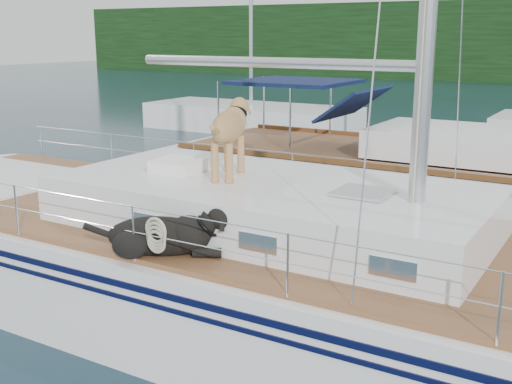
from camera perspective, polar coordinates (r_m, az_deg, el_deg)
The scene contains 4 objects.
ground at distance 8.66m, azimuth -3.58°, elevation -10.19°, with size 120.00×120.00×0.00m, color black.
main_sailboat at distance 8.35m, azimuth -3.14°, elevation -6.09°, with size 12.00×3.94×14.01m.
neighbor_sailboat at distance 13.49m, azimuth 16.01°, elevation 0.90°, with size 11.00×3.50×13.30m.
bg_boat_west at distance 24.21m, azimuth -0.43°, elevation 6.56°, with size 8.00×3.00×11.65m.
Camera 1 is at (4.52, -6.49, 3.53)m, focal length 45.00 mm.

